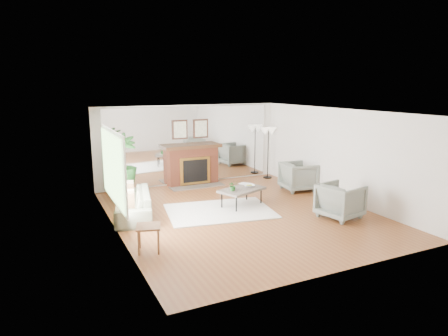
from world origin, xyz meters
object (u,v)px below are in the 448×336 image
coffee_table (242,190)px  side_table (148,230)px  sofa (132,204)px  potted_ficus (120,165)px  armchair_back (298,176)px  floor_lamp (268,135)px  armchair_front (340,201)px  fireplace (193,164)px

coffee_table → side_table: 3.44m
sofa → potted_ficus: (0.04, 1.50, 0.67)m
armchair_back → side_table: 5.82m
potted_ficus → side_table: bearing=-93.7°
coffee_table → floor_lamp: floor_lamp is taller
potted_ficus → floor_lamp: (5.02, 0.54, 0.49)m
armchair_back → armchair_front: bearing=173.7°
coffee_table → side_table: side_table is taller
armchair_front → fireplace: bearing=11.9°
armchair_front → potted_ficus: potted_ficus is taller
fireplace → armchair_back: (2.60, -2.02, -0.23)m
fireplace → armchair_front: bearing=-66.4°
armchair_front → potted_ficus: 5.81m
fireplace → floor_lamp: fireplace is taller
coffee_table → potted_ficus: 3.38m
coffee_table → armchair_front: size_ratio=1.49×
potted_ficus → floor_lamp: 5.08m
armchair_front → side_table: size_ratio=1.62×
side_table → floor_lamp: 6.86m
potted_ficus → sofa: bearing=-91.5°
fireplace → armchair_front: (1.98, -4.54, -0.25)m
armchair_front → potted_ficus: bearing=37.8°
side_table → potted_ficus: 3.79m
sofa → armchair_back: bearing=104.9°
coffee_table → armchair_front: (1.69, -1.80, -0.02)m
coffee_table → sofa: 2.79m
armchair_back → armchair_front: size_ratio=1.03×
fireplace → armchair_front: size_ratio=2.25×
coffee_table → armchair_front: bearing=-46.9°
armchair_front → side_table: 4.63m
floor_lamp → coffee_table: bearing=-132.9°
side_table → potted_ficus: size_ratio=0.31×
coffee_table → potted_ficus: size_ratio=0.74×
fireplace → sofa: fireplace is taller
armchair_back → floor_lamp: floor_lamp is taller
coffee_table → armchair_front: armchair_front is taller
floor_lamp → side_table: bearing=-140.9°
coffee_table → armchair_back: armchair_back is taller
armchair_front → armchair_back: bearing=-25.4°
armchair_front → side_table: bearing=78.0°
armchair_front → floor_lamp: floor_lamp is taller
armchair_front → side_table: (-4.63, 0.02, 0.02)m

